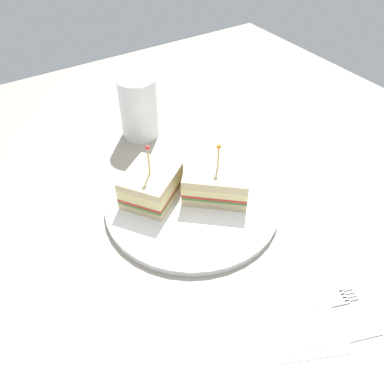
{
  "coord_description": "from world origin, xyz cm",
  "views": [
    {
      "loc": [
        -38.54,
        24.63,
        44.71
      ],
      "look_at": [
        0.0,
        0.0,
        3.06
      ],
      "focal_mm": 37.79,
      "sensor_mm": 36.0,
      "label": 1
    }
  ],
  "objects_px": {
    "drink_glass": "(139,110)",
    "fork": "(321,301)",
    "sandwich_half_front": "(151,186)",
    "sandwich_half_back": "(216,178)",
    "napkin": "(301,326)",
    "plate": "(192,204)",
    "knife": "(338,338)"
  },
  "relations": [
    {
      "from": "napkin",
      "to": "knife",
      "type": "xyz_separation_m",
      "value": [
        -0.04,
        -0.02,
        0.0
      ]
    },
    {
      "from": "napkin",
      "to": "sandwich_half_back",
      "type": "bearing_deg",
      "value": -10.65
    },
    {
      "from": "plate",
      "to": "drink_glass",
      "type": "height_order",
      "value": "drink_glass"
    },
    {
      "from": "fork",
      "to": "knife",
      "type": "bearing_deg",
      "value": 156.87
    },
    {
      "from": "sandwich_half_back",
      "to": "fork",
      "type": "height_order",
      "value": "sandwich_half_back"
    },
    {
      "from": "plate",
      "to": "sandwich_half_front",
      "type": "distance_m",
      "value": 0.07
    },
    {
      "from": "sandwich_half_back",
      "to": "napkin",
      "type": "height_order",
      "value": "sandwich_half_back"
    },
    {
      "from": "sandwich_half_front",
      "to": "napkin",
      "type": "xyz_separation_m",
      "value": [
        -0.29,
        -0.05,
        -0.03
      ]
    },
    {
      "from": "plate",
      "to": "sandwich_half_back",
      "type": "bearing_deg",
      "value": -85.0
    },
    {
      "from": "plate",
      "to": "knife",
      "type": "xyz_separation_m",
      "value": [
        -0.28,
        -0.02,
        -0.0
      ]
    },
    {
      "from": "plate",
      "to": "knife",
      "type": "distance_m",
      "value": 0.28
    },
    {
      "from": "sandwich_half_back",
      "to": "napkin",
      "type": "bearing_deg",
      "value": 169.35
    },
    {
      "from": "napkin",
      "to": "fork",
      "type": "xyz_separation_m",
      "value": [
        0.01,
        -0.04,
        0.0
      ]
    },
    {
      "from": "plate",
      "to": "fork",
      "type": "xyz_separation_m",
      "value": [
        -0.23,
        -0.04,
        -0.0
      ]
    },
    {
      "from": "sandwich_half_front",
      "to": "napkin",
      "type": "relative_size",
      "value": 1.21
    },
    {
      "from": "knife",
      "to": "napkin",
      "type": "bearing_deg",
      "value": 34.87
    },
    {
      "from": "sandwich_half_back",
      "to": "drink_glass",
      "type": "distance_m",
      "value": 0.22
    },
    {
      "from": "sandwich_half_front",
      "to": "drink_glass",
      "type": "xyz_separation_m",
      "value": [
        0.18,
        -0.07,
        0.02
      ]
    },
    {
      "from": "drink_glass",
      "to": "napkin",
      "type": "xyz_separation_m",
      "value": [
        -0.47,
        0.03,
        -0.05
      ]
    },
    {
      "from": "drink_glass",
      "to": "plate",
      "type": "bearing_deg",
      "value": 173.43
    },
    {
      "from": "sandwich_half_front",
      "to": "drink_glass",
      "type": "relative_size",
      "value": 0.96
    },
    {
      "from": "plate",
      "to": "drink_glass",
      "type": "distance_m",
      "value": 0.23
    },
    {
      "from": "napkin",
      "to": "knife",
      "type": "bearing_deg",
      "value": -145.13
    },
    {
      "from": "plate",
      "to": "sandwich_half_front",
      "type": "xyz_separation_m",
      "value": [
        0.04,
        0.05,
        0.03
      ]
    },
    {
      "from": "sandwich_half_front",
      "to": "sandwich_half_back",
      "type": "bearing_deg",
      "value": -111.85
    },
    {
      "from": "plate",
      "to": "drink_glass",
      "type": "bearing_deg",
      "value": -6.57
    },
    {
      "from": "sandwich_half_front",
      "to": "knife",
      "type": "bearing_deg",
      "value": -167.27
    },
    {
      "from": "drink_glass",
      "to": "knife",
      "type": "relative_size",
      "value": 0.98
    },
    {
      "from": "drink_glass",
      "to": "napkin",
      "type": "relative_size",
      "value": 1.25
    },
    {
      "from": "drink_glass",
      "to": "fork",
      "type": "height_order",
      "value": "drink_glass"
    },
    {
      "from": "sandwich_half_front",
      "to": "sandwich_half_back",
      "type": "xyz_separation_m",
      "value": [
        -0.04,
        -0.09,
        -0.0
      ]
    },
    {
      "from": "sandwich_half_back",
      "to": "fork",
      "type": "distance_m",
      "value": 0.24
    }
  ]
}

